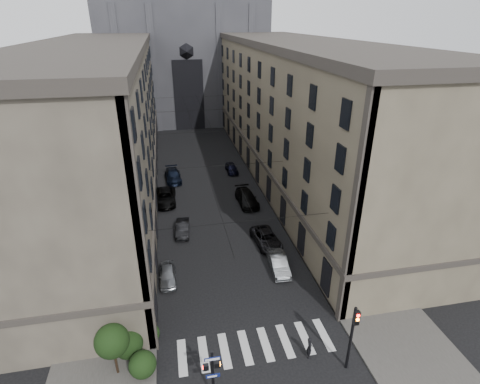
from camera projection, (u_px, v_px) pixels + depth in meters
sidewalk_left at (132, 185)px, 52.65m from camera, size 7.00×80.00×0.15m
sidewalk_right at (275, 174)px, 56.38m from camera, size 7.00×80.00×0.15m
zebra_crossing at (255, 345)px, 27.01m from camera, size 11.00×3.20×0.01m
building_left at (99, 121)px, 48.21m from camera, size 13.60×60.60×18.85m
building_right at (298, 112)px, 52.98m from camera, size 13.60×60.60×18.85m
gothic_tower at (182, 36)px, 81.62m from camera, size 35.00×23.00×58.00m
pedestrian_signal_left at (212, 372)px, 22.30m from camera, size 1.02×0.38×4.00m
traffic_light_right at (353, 332)px, 23.88m from camera, size 0.34×0.50×5.20m
shrub_cluster at (128, 346)px, 24.71m from camera, size 3.90×4.40×3.90m
tram_wires at (204, 132)px, 51.15m from camera, size 14.00×60.00×0.43m
car_left_near at (168, 275)px, 33.41m from camera, size 1.54×3.78×1.28m
car_left_midnear at (183, 228)px, 40.75m from camera, size 1.71×4.08×1.31m
car_left_midfar at (165, 197)px, 47.52m from camera, size 2.75×5.71×1.57m
car_left_far at (173, 176)px, 54.02m from camera, size 2.44×5.35×1.52m
car_right_near at (279, 263)px, 34.85m from camera, size 1.79×4.39×1.42m
car_right_midnear at (266, 239)px, 38.78m from camera, size 2.79×5.18×1.38m
car_right_midfar at (247, 198)px, 47.28m from camera, size 2.48×5.55×1.58m
car_right_far at (232, 168)px, 57.00m from camera, size 1.63×3.93×1.33m
pedestrian at (309, 348)px, 25.78m from camera, size 0.52×0.69×1.71m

